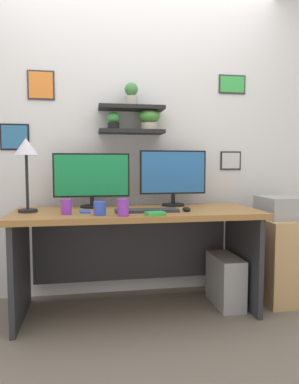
# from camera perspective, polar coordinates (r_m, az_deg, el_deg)

# --- Properties ---
(ground_plane) EXTENTS (8.00, 8.00, 0.00)m
(ground_plane) POSITION_cam_1_polar(r_m,az_deg,el_deg) (2.76, -1.97, -18.58)
(ground_plane) COLOR #70665B
(back_wall_assembly) EXTENTS (4.40, 0.24, 2.70)m
(back_wall_assembly) POSITION_cam_1_polar(r_m,az_deg,el_deg) (2.98, -3.20, 9.78)
(back_wall_assembly) COLOR silver
(back_wall_assembly) RESTS_ON ground
(desk) EXTENTS (1.76, 0.68, 0.75)m
(desk) POSITION_cam_1_polar(r_m,az_deg,el_deg) (2.65, -2.18, -7.19)
(desk) COLOR #9E6B38
(desk) RESTS_ON ground
(monitor_left) EXTENTS (0.58, 0.18, 0.41)m
(monitor_left) POSITION_cam_1_polar(r_m,az_deg,el_deg) (2.73, -9.31, 2.21)
(monitor_left) COLOR black
(monitor_left) RESTS_ON desk
(monitor_right) EXTENTS (0.53, 0.18, 0.44)m
(monitor_right) POSITION_cam_1_polar(r_m,az_deg,el_deg) (2.81, 3.82, 2.65)
(monitor_right) COLOR black
(monitor_right) RESTS_ON desk
(keyboard) EXTENTS (0.44, 0.14, 0.02)m
(keyboard) POSITION_cam_1_polar(r_m,az_deg,el_deg) (2.46, -0.45, -3.01)
(keyboard) COLOR #2D2D33
(keyboard) RESTS_ON desk
(computer_mouse) EXTENTS (0.06, 0.09, 0.03)m
(computer_mouse) POSITION_cam_1_polar(r_m,az_deg,el_deg) (2.50, 6.00, -2.78)
(computer_mouse) COLOR black
(computer_mouse) RESTS_ON desk
(desk_lamp) EXTENTS (0.16, 0.16, 0.51)m
(desk_lamp) POSITION_cam_1_polar(r_m,az_deg,el_deg) (2.57, -19.28, 5.80)
(desk_lamp) COLOR black
(desk_lamp) RESTS_ON desk
(cell_phone) EXTENTS (0.08, 0.14, 0.01)m
(cell_phone) POSITION_cam_1_polar(r_m,az_deg,el_deg) (2.49, -10.37, -3.11)
(cell_phone) COLOR blue
(cell_phone) RESTS_ON desk
(coffee_mug) EXTENTS (0.08, 0.08, 0.09)m
(coffee_mug) POSITION_cam_1_polar(r_m,az_deg,el_deg) (2.32, -8.04, -2.63)
(coffee_mug) COLOR blue
(coffee_mug) RESTS_ON desk
(pen_cup) EXTENTS (0.07, 0.07, 0.10)m
(pen_cup) POSITION_cam_1_polar(r_m,az_deg,el_deg) (2.40, -13.29, -2.35)
(pen_cup) COLOR purple
(pen_cup) RESTS_ON desk
(scissors_tray) EXTENTS (0.13, 0.10, 0.02)m
(scissors_tray) POSITION_cam_1_polar(r_m,az_deg,el_deg) (2.29, 0.92, -3.51)
(scissors_tray) COLOR green
(scissors_tray) RESTS_ON desk
(water_cup) EXTENTS (0.07, 0.07, 0.11)m
(water_cup) POSITION_cam_1_polar(r_m,az_deg,el_deg) (2.27, -4.29, -2.52)
(water_cup) COLOR purple
(water_cup) RESTS_ON desk
(drawer_cabinet) EXTENTS (0.44, 0.50, 0.65)m
(drawer_cabinet) POSITION_cam_1_polar(r_m,az_deg,el_deg) (3.08, 20.86, -9.97)
(drawer_cabinet) COLOR tan
(drawer_cabinet) RESTS_ON ground
(printer) EXTENTS (0.38, 0.34, 0.17)m
(printer) POSITION_cam_1_polar(r_m,az_deg,el_deg) (3.00, 21.09, -2.33)
(printer) COLOR #9E9EA3
(printer) RESTS_ON drawer_cabinet
(computer_tower_right) EXTENTS (0.18, 0.40, 0.38)m
(computer_tower_right) POSITION_cam_1_polar(r_m,az_deg,el_deg) (2.86, 12.11, -13.75)
(computer_tower_right) COLOR #99999E
(computer_tower_right) RESTS_ON ground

